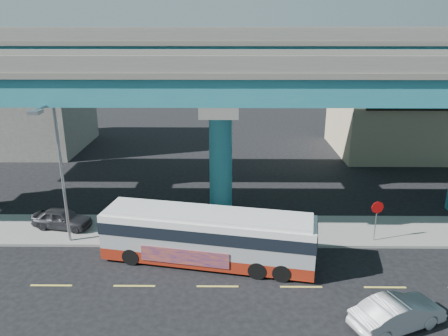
{
  "coord_description": "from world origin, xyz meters",
  "views": [
    {
      "loc": [
        0.49,
        -18.29,
        12.01
      ],
      "look_at": [
        0.26,
        4.0,
        4.55
      ],
      "focal_mm": 35.0,
      "sensor_mm": 36.0,
      "label": 1
    }
  ],
  "objects_px": {
    "street_lamp": "(55,155)",
    "stop_sign": "(377,213)",
    "transit_bus": "(208,235)",
    "sedan": "(398,313)",
    "parked_car": "(62,218)"
  },
  "relations": [
    {
      "from": "street_lamp",
      "to": "stop_sign",
      "type": "height_order",
      "value": "street_lamp"
    },
    {
      "from": "transit_bus",
      "to": "stop_sign",
      "type": "bearing_deg",
      "value": 24.22
    },
    {
      "from": "sedan",
      "to": "stop_sign",
      "type": "relative_size",
      "value": 1.79
    },
    {
      "from": "sedan",
      "to": "street_lamp",
      "type": "relative_size",
      "value": 0.53
    },
    {
      "from": "parked_car",
      "to": "stop_sign",
      "type": "height_order",
      "value": "stop_sign"
    },
    {
      "from": "transit_bus",
      "to": "stop_sign",
      "type": "relative_size",
      "value": 4.69
    },
    {
      "from": "sedan",
      "to": "parked_car",
      "type": "distance_m",
      "value": 19.15
    },
    {
      "from": "stop_sign",
      "to": "transit_bus",
      "type": "bearing_deg",
      "value": -150.73
    },
    {
      "from": "parked_car",
      "to": "street_lamp",
      "type": "bearing_deg",
      "value": -145.2
    },
    {
      "from": "transit_bus",
      "to": "parked_car",
      "type": "distance_m",
      "value": 9.75
    },
    {
      "from": "street_lamp",
      "to": "transit_bus",
      "type": "bearing_deg",
      "value": -10.3
    },
    {
      "from": "transit_bus",
      "to": "sedan",
      "type": "relative_size",
      "value": 2.63
    },
    {
      "from": "transit_bus",
      "to": "parked_car",
      "type": "height_order",
      "value": "transit_bus"
    },
    {
      "from": "transit_bus",
      "to": "parked_car",
      "type": "bearing_deg",
      "value": 168.9
    },
    {
      "from": "transit_bus",
      "to": "stop_sign",
      "type": "xyz_separation_m",
      "value": [
        9.4,
        2.21,
        0.32
      ]
    }
  ]
}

